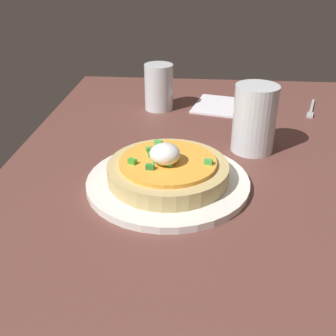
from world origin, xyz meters
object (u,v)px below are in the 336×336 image
Objects in this scene: plate at (168,182)px; napkin at (224,106)px; pizza at (168,169)px; cup_far at (254,121)px; fork at (311,110)px; cup_near at (159,90)px.

napkin is at bearing 164.74° from plate.
pizza reaches higher than napkin.
cup_far reaches higher than fork.
cup_far is (20.89, 20.10, 1.18)cm from cup_near.
cup_near is 0.88× the size of fork.
plate is at bearing -45.43° from cup_far.
cup_far is at bearing 134.57° from plate.
cup_near is at bearing -171.68° from plate.
plate reaches higher than fork.
cup_far reaches higher than plate.
cup_far reaches higher than cup_near.
pizza is 1.85× the size of cup_near.
cup_near is 0.84× the size of cup_far.
plate is at bearing 149.92° from pizza.
plate is 2.41cm from pizza.
cup_far reaches higher than napkin.
cup_near is at bearing -71.50° from fork.
napkin is (-0.93, -20.60, -0.05)cm from fork.
cup_near is 0.78× the size of napkin.
plate is 2.51× the size of cup_near.
plate is at bearing -23.74° from fork.
cup_near is 16.37cm from napkin.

